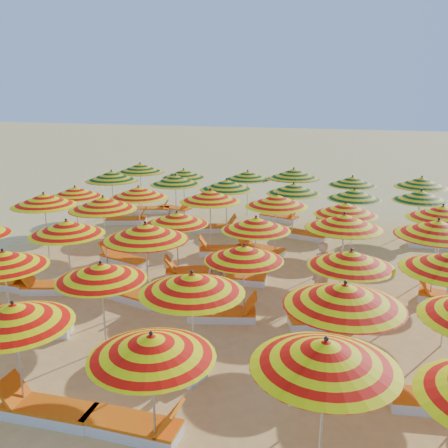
% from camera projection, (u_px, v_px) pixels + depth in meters
% --- Properties ---
extents(ground, '(120.00, 120.00, 0.00)m').
position_uv_depth(ground, '(219.00, 278.00, 15.35)').
color(ground, '#F0C36B').
rests_on(ground, ground).
extents(umbrella_2, '(2.66, 2.66, 2.16)m').
position_uv_depth(umbrella_2, '(13.00, 315.00, 8.54)').
color(umbrella_2, silver).
rests_on(umbrella_2, ground).
extents(umbrella_3, '(2.51, 2.51, 2.11)m').
position_uv_depth(umbrella_3, '(151.00, 346.00, 7.58)').
color(umbrella_3, silver).
rests_on(umbrella_3, ground).
extents(umbrella_4, '(2.40, 2.40, 2.30)m').
position_uv_depth(umbrella_4, '(325.00, 354.00, 7.04)').
color(umbrella_4, silver).
rests_on(umbrella_4, ground).
extents(umbrella_7, '(2.42, 2.42, 2.14)m').
position_uv_depth(umbrella_7, '(3.00, 259.00, 11.38)').
color(umbrella_7, silver).
rests_on(umbrella_7, ground).
extents(umbrella_8, '(2.20, 2.20, 2.09)m').
position_uv_depth(umbrella_8, '(101.00, 272.00, 10.70)').
color(umbrella_8, silver).
rests_on(umbrella_8, ground).
extents(umbrella_9, '(2.46, 2.46, 2.23)m').
position_uv_depth(umbrella_9, '(192.00, 283.00, 9.75)').
color(umbrella_9, silver).
rests_on(umbrella_9, ground).
extents(umbrella_10, '(2.41, 2.41, 2.35)m').
position_uv_depth(umbrella_10, '(345.00, 295.00, 8.93)').
color(umbrella_10, silver).
rests_on(umbrella_10, ground).
extents(umbrella_13, '(2.57, 2.57, 2.20)m').
position_uv_depth(umbrella_13, '(67.00, 228.00, 13.74)').
color(umbrella_13, silver).
rests_on(umbrella_13, ground).
extents(umbrella_14, '(2.80, 2.80, 2.37)m').
position_uv_depth(umbrella_14, '(146.00, 232.00, 12.82)').
color(umbrella_14, silver).
rests_on(umbrella_14, ground).
extents(umbrella_15, '(2.48, 2.48, 2.06)m').
position_uv_depth(umbrella_15, '(244.00, 253.00, 12.02)').
color(umbrella_15, silver).
rests_on(umbrella_15, ground).
extents(umbrella_16, '(2.24, 2.24, 2.12)m').
position_uv_depth(umbrella_16, '(351.00, 259.00, 11.46)').
color(umbrella_16, silver).
rests_on(umbrella_16, ground).
extents(umbrella_18, '(2.48, 2.48, 2.31)m').
position_uv_depth(umbrella_18, '(44.00, 200.00, 16.72)').
color(umbrella_18, silver).
rests_on(umbrella_18, ground).
extents(umbrella_19, '(2.54, 2.54, 2.35)m').
position_uv_depth(umbrella_19, '(103.00, 203.00, 16.04)').
color(umbrella_19, silver).
rests_on(umbrella_19, ground).
extents(umbrella_20, '(2.35, 2.35, 2.06)m').
position_uv_depth(umbrella_20, '(177.00, 218.00, 15.23)').
color(umbrella_20, silver).
rests_on(umbrella_20, ground).
extents(umbrella_21, '(2.52, 2.52, 2.14)m').
position_uv_depth(umbrella_21, '(256.00, 224.00, 14.33)').
color(umbrella_21, silver).
rests_on(umbrella_21, ground).
extents(umbrella_22, '(2.74, 2.74, 2.33)m').
position_uv_depth(umbrella_22, '(344.00, 221.00, 13.96)').
color(umbrella_22, silver).
rests_on(umbrella_22, ground).
extents(umbrella_23, '(2.40, 2.40, 2.37)m').
position_uv_depth(umbrella_23, '(438.00, 228.00, 13.13)').
color(umbrella_23, silver).
rests_on(umbrella_23, ground).
extents(umbrella_24, '(2.29, 2.29, 2.13)m').
position_uv_depth(umbrella_24, '(75.00, 192.00, 18.81)').
color(umbrella_24, silver).
rests_on(umbrella_24, ground).
extents(umbrella_25, '(2.57, 2.57, 2.24)m').
position_uv_depth(umbrella_25, '(139.00, 192.00, 18.29)').
color(umbrella_25, silver).
rests_on(umbrella_25, ground).
extents(umbrella_26, '(2.61, 2.61, 2.30)m').
position_uv_depth(umbrella_26, '(210.00, 196.00, 17.39)').
color(umbrella_26, silver).
rests_on(umbrella_26, ground).
extents(umbrella_27, '(2.73, 2.73, 2.27)m').
position_uv_depth(umbrella_27, '(276.00, 201.00, 16.76)').
color(umbrella_27, silver).
rests_on(umbrella_27, ground).
extents(umbrella_28, '(2.59, 2.59, 2.18)m').
position_uv_depth(umbrella_28, '(346.00, 209.00, 15.98)').
color(umbrella_28, silver).
rests_on(umbrella_28, ground).
extents(umbrella_29, '(2.44, 2.44, 2.28)m').
position_uv_depth(umbrella_29, '(443.00, 212.00, 15.14)').
color(umbrella_29, silver).
rests_on(umbrella_29, ground).
extents(umbrella_30, '(2.75, 2.75, 2.34)m').
position_uv_depth(umbrella_30, '(112.00, 176.00, 21.10)').
color(umbrella_30, silver).
rests_on(umbrella_30, ground).
extents(umbrella_31, '(2.82, 2.82, 2.26)m').
position_uv_depth(umbrella_31, '(175.00, 180.00, 20.64)').
color(umbrella_31, silver).
rests_on(umbrella_31, ground).
extents(umbrella_32, '(2.58, 2.58, 2.26)m').
position_uv_depth(umbrella_32, '(226.00, 185.00, 19.55)').
color(umbrella_32, silver).
rests_on(umbrella_32, ground).
extents(umbrella_33, '(2.25, 2.25, 2.22)m').
position_uv_depth(umbrella_33, '(294.00, 189.00, 19.01)').
color(umbrella_33, silver).
rests_on(umbrella_33, ground).
extents(umbrella_34, '(2.24, 2.24, 2.13)m').
position_uv_depth(umbrella_34, '(354.00, 194.00, 18.40)').
color(umbrella_34, silver).
rests_on(umbrella_34, ground).
extents(umbrella_35, '(2.34, 2.34, 2.15)m').
position_uv_depth(umbrella_35, '(421.00, 196.00, 18.04)').
color(umbrella_35, silver).
rests_on(umbrella_35, ground).
extents(umbrella_36, '(2.28, 2.28, 2.35)m').
position_uv_depth(umbrella_36, '(140.00, 168.00, 23.19)').
color(umbrella_36, silver).
rests_on(umbrella_36, ground).
extents(umbrella_37, '(2.07, 2.07, 2.13)m').
position_uv_depth(umbrella_37, '(184.00, 174.00, 22.79)').
color(umbrella_37, silver).
rests_on(umbrella_37, ground).
extents(umbrella_38, '(2.38, 2.38, 2.14)m').
position_uv_depth(umbrella_38, '(248.00, 175.00, 22.29)').
color(umbrella_38, silver).
rests_on(umbrella_38, ground).
extents(umbrella_39, '(2.79, 2.79, 2.38)m').
position_uv_depth(umbrella_39, '(294.00, 174.00, 21.49)').
color(umbrella_39, silver).
rests_on(umbrella_39, ground).
extents(umbrella_40, '(2.67, 2.67, 2.14)m').
position_uv_depth(umbrella_40, '(352.00, 181.00, 20.91)').
color(umbrella_40, silver).
rests_on(umbrella_40, ground).
extents(umbrella_41, '(2.82, 2.82, 2.27)m').
position_uv_depth(umbrella_41, '(421.00, 182.00, 20.00)').
color(umbrella_41, silver).
rests_on(umbrella_41, ground).
extents(lounger_1, '(1.75, 0.64, 0.69)m').
position_uv_depth(lounger_1, '(46.00, 410.00, 8.82)').
color(lounger_1, white).
rests_on(lounger_1, ground).
extents(lounger_2, '(1.74, 0.59, 0.69)m').
position_uv_depth(lounger_2, '(134.00, 426.00, 8.39)').
color(lounger_2, white).
rests_on(lounger_2, ground).
extents(lounger_4, '(1.83, 1.10, 0.69)m').
position_uv_depth(lounger_4, '(32.00, 329.00, 11.79)').
color(lounger_4, white).
rests_on(lounger_4, ground).
extents(lounger_5, '(1.83, 1.12, 0.69)m').
position_uv_depth(lounger_5, '(169.00, 364.00, 10.28)').
color(lounger_5, white).
rests_on(lounger_5, ground).
extents(lounger_6, '(1.80, 0.83, 0.69)m').
position_uv_depth(lounger_6, '(441.00, 401.00, 9.06)').
color(lounger_6, white).
rests_on(lounger_6, ground).
extents(lounger_7, '(1.75, 0.65, 0.69)m').
position_uv_depth(lounger_7, '(4.00, 282.00, 14.61)').
color(lounger_7, white).
rests_on(lounger_7, ground).
extents(lounger_8, '(1.83, 1.07, 0.69)m').
position_uv_depth(lounger_8, '(51.00, 287.00, 14.26)').
color(lounger_8, white).
rests_on(lounger_8, ground).
extents(lounger_9, '(1.82, 1.02, 0.69)m').
position_uv_depth(lounger_9, '(135.00, 296.00, 13.65)').
color(lounger_9, white).
rests_on(lounger_9, ground).
extents(lounger_10, '(1.82, 1.00, 0.69)m').
position_uv_depth(lounger_10, '(224.00, 314.00, 12.57)').
color(lounger_10, white).
rests_on(lounger_10, ground).
extents(lounger_11, '(1.82, 1.18, 0.69)m').
position_uv_depth(lounger_11, '(326.00, 321.00, 12.21)').
color(lounger_11, white).
rests_on(lounger_11, ground).
extents(lounger_12, '(1.83, 1.05, 0.69)m').
position_uv_depth(lounger_12, '(123.00, 259.00, 16.57)').
color(lounger_12, white).
rests_on(lounger_12, ground).
extents(lounger_13, '(1.82, 1.17, 0.69)m').
position_uv_depth(lounger_13, '(192.00, 272.00, 15.42)').
color(lounger_13, white).
rests_on(lounger_13, ground).
extents(lounger_14, '(1.77, 0.71, 0.69)m').
position_uv_depth(lounger_14, '(236.00, 278.00, 14.98)').
color(lounger_14, white).
rests_on(lounger_14, ground).
extents(lounger_16, '(1.83, 1.12, 0.69)m').
position_uv_depth(lounger_16, '(222.00, 250.00, 17.51)').
color(lounger_16, white).
rests_on(lounger_16, ground).
extents(lounger_17, '(1.83, 1.06, 0.69)m').
position_uv_depth(lounger_17, '(259.00, 249.00, 17.60)').
color(lounger_17, white).
rests_on(lounger_17, ground).
extents(lounger_18, '(1.83, 1.08, 0.69)m').
position_uv_depth(lounger_18, '(127.00, 220.00, 21.51)').
color(lounger_18, white).
rests_on(lounger_18, ground).
extents(lounger_19, '(1.83, 1.13, 0.69)m').
position_uv_depth(lounger_19, '(216.00, 228.00, 20.32)').
color(lounger_19, white).
rests_on(lounger_19, ground).
extents(lounger_20, '(1.82, 1.02, 0.69)m').
position_uv_depth(lounger_20, '(307.00, 235.00, 19.33)').
color(lounger_20, white).
rests_on(lounger_20, ground).
extents(lounger_21, '(1.77, 0.72, 0.69)m').
position_uv_depth(lounger_21, '(431.00, 243.00, 18.36)').
color(lounger_21, white).
rests_on(lounger_21, ground).
extents(lounger_22, '(1.82, 1.01, 0.69)m').
position_uv_depth(lounger_22, '(152.00, 209.00, 23.39)').
color(lounger_22, white).
rests_on(lounger_22, ground).
extents(lounger_23, '(1.82, 1.00, 0.69)m').
position_uv_depth(lounger_23, '(175.00, 209.00, 23.42)').
color(lounger_23, white).
rests_on(lounger_23, ground).
extents(lounger_24, '(1.83, 1.07, 0.69)m').
position_uv_depth(lounger_24, '(280.00, 217.00, 21.95)').
color(lounger_24, white).
rests_on(lounger_24, ground).
extents(lounger_25, '(1.77, 0.70, 0.69)m').
position_uv_depth(lounger_25, '(338.00, 220.00, 21.54)').
color(lounger_25, white).
rests_on(lounger_25, ground).
extents(beachgoer_b, '(0.76, 0.67, 1.32)m').
position_uv_depth(beachgoer_b, '(217.00, 277.00, 13.62)').
color(beachgoer_b, tan).
rests_on(beachgoer_b, ground).
extents(beachgoer_a, '(0.68, 0.66, 1.58)m').
position_uv_depth(beachgoer_a, '(321.00, 269.00, 13.87)').
color(beachgoer_a, tan).
rests_on(beachgoer_a, ground).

